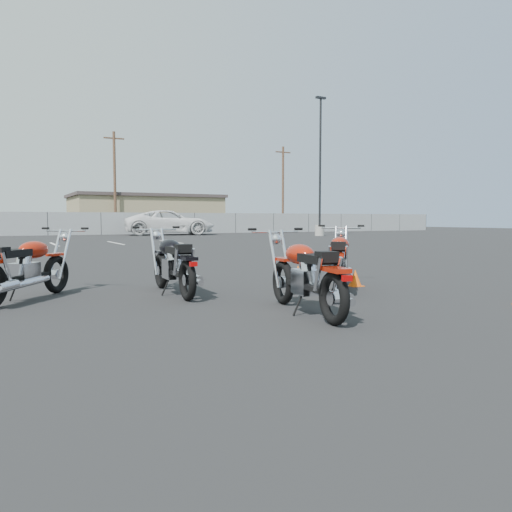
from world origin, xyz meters
name	(u,v)px	position (x,y,z in m)	size (l,w,h in m)	color
ground	(263,302)	(0.00, 0.00, 0.00)	(120.00, 120.00, 0.00)	black
motorcycle_front_red	(27,268)	(-3.13, 1.79, 0.50)	(1.75, 2.02, 1.11)	black
motorcycle_second_black	(174,264)	(-0.93, 1.39, 0.51)	(0.88, 2.28, 1.12)	black
motorcycle_third_red	(307,275)	(0.08, -1.07, 0.51)	(0.88, 2.27, 1.12)	black
motorcycle_rear_red	(340,261)	(1.84, 0.54, 0.52)	(1.80, 2.08, 1.14)	black
training_cone_near	(355,278)	(2.38, 0.79, 0.15)	(0.26, 0.26, 0.31)	#F65C0C
training_cone_extra	(298,275)	(1.63, 1.58, 0.18)	(0.30, 0.30, 0.36)	#F65C0C
light_pole_east	(320,200)	(18.07, 24.54, 2.67)	(0.80, 0.70, 10.27)	#9A9992
chainlink_fence	(48,224)	(0.00, 35.00, 0.90)	(80.06, 0.06, 1.80)	gray
tan_building_east	(145,213)	(10.00, 44.00, 1.86)	(14.40, 9.40, 3.70)	#8D805B
utility_pole_c	(115,181)	(6.00, 39.00, 4.69)	(1.80, 0.24, 9.00)	#462E20
utility_pole_d	(283,187)	(24.00, 40.00, 4.69)	(1.80, 0.24, 9.00)	#462E20
parking_line_stripes	(21,245)	(-2.50, 20.00, 0.00)	(15.12, 4.00, 0.01)	silver
white_van	(170,215)	(8.70, 31.73, 1.54)	(8.12, 3.25, 3.08)	white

